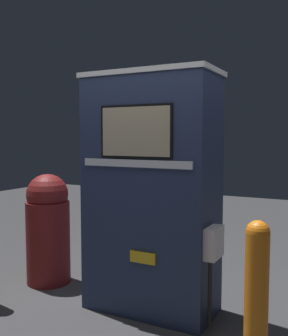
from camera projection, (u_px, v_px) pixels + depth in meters
ground_plane at (136, 321)px, 3.16m from camera, size 14.00×14.00×0.00m
gas_pump at (152, 193)px, 3.32m from camera, size 1.19×0.57×2.01m
safety_bollard at (256, 292)px, 2.46m from camera, size 0.15×0.15×0.97m
trash_bin at (48, 227)px, 3.98m from camera, size 0.44×0.44×1.11m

